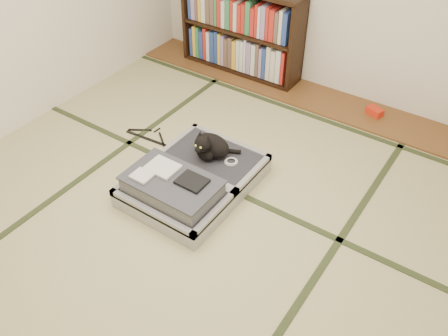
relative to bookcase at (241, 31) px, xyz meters
The scene contains 10 objects.
floor 2.30m from the bookcase, 66.33° to the right, with size 4.50×4.50×0.00m, color tan.
wood_strip 1.01m from the bookcase, ahead, with size 4.00×0.50×0.02m, color brown.
red_item 1.59m from the bookcase, ahead, with size 0.15×0.09×0.07m, color red.
room_shell 2.48m from the bookcase, 66.33° to the right, with size 4.50×4.50×4.50m.
tatami_borders 1.87m from the bookcase, 60.07° to the right, with size 4.00×4.50×0.01m.
bookcase is the anchor object (origin of this frame).
suitcase 2.03m from the bookcase, 68.35° to the right, with size 0.78×1.04×0.31m.
cat 1.73m from the bookcase, 65.37° to the right, with size 0.35×0.35×0.28m.
cable_coil 1.80m from the bookcase, 59.64° to the right, with size 0.11×0.11×0.03m.
hanger 1.57m from the bookcase, 90.52° to the right, with size 0.45×0.22×0.01m.
Camera 1 is at (1.58, -1.88, 2.54)m, focal length 38.00 mm.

